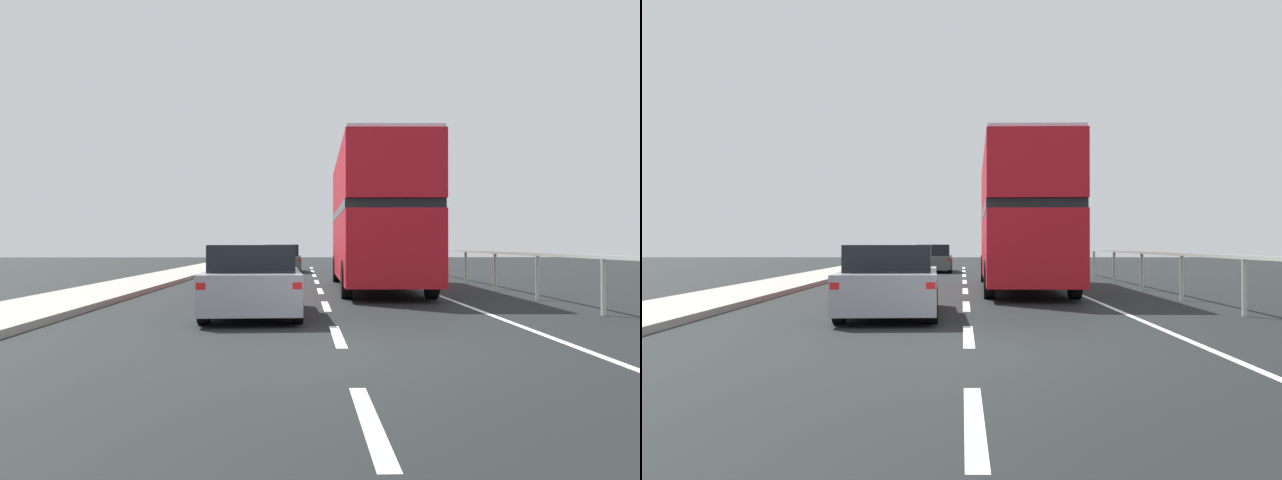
# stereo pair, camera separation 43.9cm
# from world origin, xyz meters

# --- Properties ---
(ground_plane) EXTENTS (75.07, 120.00, 0.10)m
(ground_plane) POSITION_xyz_m (0.00, 0.00, -0.05)
(ground_plane) COLOR black
(lane_paint_markings) EXTENTS (3.35, 46.00, 0.01)m
(lane_paint_markings) POSITION_xyz_m (1.92, 8.65, 0.00)
(lane_paint_markings) COLOR silver
(lane_paint_markings) RESTS_ON ground
(bridge_side_railing) EXTENTS (0.10, 42.00, 1.19)m
(bridge_side_railing) POSITION_xyz_m (5.40, 9.00, 0.96)
(bridge_side_railing) COLOR #A8BBAE
(bridge_side_railing) RESTS_ON ground
(double_decker_bus_red) EXTENTS (2.65, 10.29, 4.27)m
(double_decker_bus_red) POSITION_xyz_m (1.78, 11.31, 2.29)
(double_decker_bus_red) COLOR red
(double_decker_bus_red) RESTS_ON ground
(hatchback_car_near) EXTENTS (1.98, 4.25, 1.39)m
(hatchback_car_near) POSITION_xyz_m (-1.50, 3.99, 0.67)
(hatchback_car_near) COLOR gray
(hatchback_car_near) RESTS_ON ground
(sedan_car_ahead) EXTENTS (1.90, 4.25, 1.39)m
(sedan_car_ahead) POSITION_xyz_m (-1.54, 23.60, 0.67)
(sedan_car_ahead) COLOR #444E4C
(sedan_car_ahead) RESTS_ON ground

